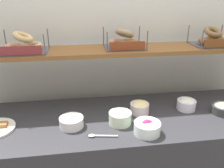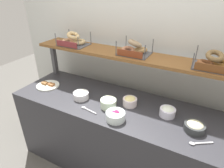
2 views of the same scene
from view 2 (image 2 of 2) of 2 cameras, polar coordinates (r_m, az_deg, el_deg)
name	(u,v)px [view 2 (image 2 of 2)]	position (r m, az deg, el deg)	size (l,w,h in m)	color
ground_plane	(118,164)	(2.47, 1.81, -22.64)	(8.00, 8.00, 0.00)	#595651
back_wall	(142,54)	(2.20, 8.75, 8.82)	(3.42, 0.06, 2.40)	silver
deli_counter	(119,137)	(2.16, 1.98, -15.46)	(2.22, 0.70, 0.85)	#2D2D33
shelf_riser_left	(54,59)	(2.56, -16.69, 7.18)	(0.05, 0.05, 0.40)	#4C4C51
upper_shelf	(132,56)	(1.93, 5.98, 8.31)	(2.18, 0.32, 0.03)	brown
bowl_beet_salad	(116,116)	(1.68, 1.05, -9.30)	(0.17, 0.17, 0.09)	white
bowl_scallion_spread	(81,95)	(1.99, -9.13, -3.13)	(0.16, 0.16, 0.08)	white
bowl_potato_salad	(108,102)	(1.83, -1.09, -5.44)	(0.15, 0.15, 0.10)	silver
bowl_egg_salad	(130,101)	(1.87, 5.29, -5.01)	(0.14, 0.14, 0.09)	white
bowl_tuna_salad	(195,126)	(1.71, 23.17, -11.45)	(0.16, 0.16, 0.08)	#343738
bowl_cream_cheese	(168,111)	(1.79, 16.07, -7.76)	(0.14, 0.14, 0.09)	white
serving_plate_white	(48,85)	(2.33, -18.36, -0.35)	(0.25, 0.25, 0.04)	white
serving_spoon_near_plate	(197,143)	(1.61, 23.88, -15.69)	(0.16, 0.11, 0.01)	#B7B7BC
serving_spoon_by_edge	(87,109)	(1.83, -7.52, -7.31)	(0.18, 0.05, 0.01)	#B7B7BC
bagel_basket_sesame	(73,41)	(2.23, -11.33, 12.36)	(0.31, 0.25, 0.15)	#4C4C51
bagel_basket_everything	(134,49)	(1.91, 6.59, 10.14)	(0.30, 0.26, 0.15)	#4C4C51
bagel_basket_cinnamon_raisin	(213,62)	(1.78, 27.63, 5.65)	(0.30, 0.26, 0.15)	#4C4C51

